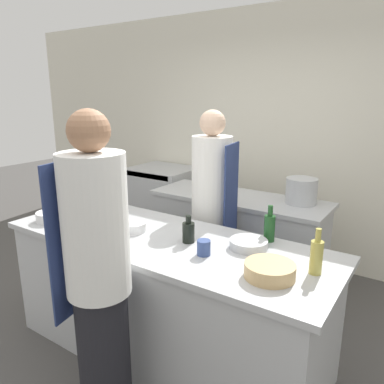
{
  "coord_description": "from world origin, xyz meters",
  "views": [
    {
      "loc": [
        1.51,
        -1.9,
        1.89
      ],
      "look_at": [
        0.0,
        0.35,
        1.17
      ],
      "focal_mm": 35.0,
      "sensor_mm": 36.0,
      "label": 1
    }
  ],
  "objects_px": {
    "bottle_cooking_oil": "(188,232)",
    "cup": "(204,248)",
    "chef_at_stove": "(212,214)",
    "bowl_ceramic_blue": "(133,227)",
    "bowl_wooden_salad": "(249,244)",
    "bowl_prep_small": "(51,216)",
    "bottle_olive_oil": "(120,211)",
    "bowl_mixing_large": "(270,270)",
    "stockpot": "(301,191)",
    "bottle_wine": "(316,256)",
    "chef_at_prep_near": "(98,278)",
    "oven_range": "(164,205)",
    "bottle_vinegar": "(270,227)"
  },
  "relations": [
    {
      "from": "bowl_mixing_large",
      "to": "chef_at_stove",
      "type": "bearing_deg",
      "value": 136.36
    },
    {
      "from": "chef_at_stove",
      "to": "bowl_wooden_salad",
      "type": "relative_size",
      "value": 7.15
    },
    {
      "from": "oven_range",
      "to": "bottle_olive_oil",
      "type": "height_order",
      "value": "bottle_olive_oil"
    },
    {
      "from": "stockpot",
      "to": "chef_at_stove",
      "type": "bearing_deg",
      "value": -129.34
    },
    {
      "from": "bowl_prep_small",
      "to": "bowl_ceramic_blue",
      "type": "bearing_deg",
      "value": 15.77
    },
    {
      "from": "bowl_prep_small",
      "to": "chef_at_prep_near",
      "type": "bearing_deg",
      "value": -23.39
    },
    {
      "from": "stockpot",
      "to": "bowl_prep_small",
      "type": "bearing_deg",
      "value": -132.97
    },
    {
      "from": "bowl_mixing_large",
      "to": "bowl_prep_small",
      "type": "distance_m",
      "value": 1.78
    },
    {
      "from": "chef_at_stove",
      "to": "bowl_mixing_large",
      "type": "distance_m",
      "value": 1.19
    },
    {
      "from": "chef_at_prep_near",
      "to": "stockpot",
      "type": "height_order",
      "value": "chef_at_prep_near"
    },
    {
      "from": "bowl_prep_small",
      "to": "cup",
      "type": "bearing_deg",
      "value": 5.72
    },
    {
      "from": "bowl_wooden_salad",
      "to": "stockpot",
      "type": "bearing_deg",
      "value": 92.43
    },
    {
      "from": "bottle_cooking_oil",
      "to": "bowl_wooden_salad",
      "type": "xyz_separation_m",
      "value": [
        0.38,
        0.13,
        -0.05
      ]
    },
    {
      "from": "chef_at_prep_near",
      "to": "bottle_wine",
      "type": "relative_size",
      "value": 6.87
    },
    {
      "from": "bottle_olive_oil",
      "to": "cup",
      "type": "bearing_deg",
      "value": -10.7
    },
    {
      "from": "bottle_cooking_oil",
      "to": "cup",
      "type": "height_order",
      "value": "bottle_cooking_oil"
    },
    {
      "from": "bowl_wooden_salad",
      "to": "bottle_wine",
      "type": "bearing_deg",
      "value": -13.72
    },
    {
      "from": "bottle_olive_oil",
      "to": "bowl_wooden_salad",
      "type": "distance_m",
      "value": 1.06
    },
    {
      "from": "bowl_prep_small",
      "to": "bowl_ceramic_blue",
      "type": "relative_size",
      "value": 1.18
    },
    {
      "from": "bottle_wine",
      "to": "cup",
      "type": "distance_m",
      "value": 0.66
    },
    {
      "from": "bottle_wine",
      "to": "cup",
      "type": "xyz_separation_m",
      "value": [
        -0.64,
        -0.14,
        -0.06
      ]
    },
    {
      "from": "chef_at_prep_near",
      "to": "bowl_prep_small",
      "type": "relative_size",
      "value": 8.28
    },
    {
      "from": "bowl_mixing_large",
      "to": "bowl_prep_small",
      "type": "relative_size",
      "value": 1.27
    },
    {
      "from": "bowl_mixing_large",
      "to": "bottle_olive_oil",
      "type": "bearing_deg",
      "value": 171.0
    },
    {
      "from": "bowl_ceramic_blue",
      "to": "bowl_wooden_salad",
      "type": "relative_size",
      "value": 0.75
    },
    {
      "from": "bottle_cooking_oil",
      "to": "bowl_mixing_large",
      "type": "relative_size",
      "value": 0.67
    },
    {
      "from": "bottle_cooking_oil",
      "to": "cup",
      "type": "distance_m",
      "value": 0.23
    },
    {
      "from": "chef_at_stove",
      "to": "bowl_ceramic_blue",
      "type": "bearing_deg",
      "value": -26.94
    },
    {
      "from": "chef_at_stove",
      "to": "bowl_ceramic_blue",
      "type": "height_order",
      "value": "chef_at_stove"
    },
    {
      "from": "bottle_olive_oil",
      "to": "bottle_cooking_oil",
      "type": "bearing_deg",
      "value": -4.01
    },
    {
      "from": "chef_at_stove",
      "to": "bowl_mixing_large",
      "type": "xyz_separation_m",
      "value": [
        0.86,
        -0.82,
        0.07
      ]
    },
    {
      "from": "bottle_wine",
      "to": "bowl_ceramic_blue",
      "type": "distance_m",
      "value": 1.29
    },
    {
      "from": "chef_at_stove",
      "to": "bowl_ceramic_blue",
      "type": "distance_m",
      "value": 0.75
    },
    {
      "from": "bowl_wooden_salad",
      "to": "cup",
      "type": "relative_size",
      "value": 2.56
    },
    {
      "from": "chef_at_stove",
      "to": "bowl_ceramic_blue",
      "type": "relative_size",
      "value": 9.5
    },
    {
      "from": "bowl_mixing_large",
      "to": "stockpot",
      "type": "relative_size",
      "value": 1.0
    },
    {
      "from": "bottle_wine",
      "to": "stockpot",
      "type": "relative_size",
      "value": 0.95
    },
    {
      "from": "bowl_wooden_salad",
      "to": "cup",
      "type": "distance_m",
      "value": 0.31
    },
    {
      "from": "cup",
      "to": "stockpot",
      "type": "relative_size",
      "value": 0.35
    },
    {
      "from": "bowl_ceramic_blue",
      "to": "bowl_wooden_salad",
      "type": "distance_m",
      "value": 0.85
    },
    {
      "from": "oven_range",
      "to": "bowl_ceramic_blue",
      "type": "xyz_separation_m",
      "value": [
        1.12,
        -1.76,
        0.47
      ]
    },
    {
      "from": "chef_at_prep_near",
      "to": "bottle_cooking_oil",
      "type": "height_order",
      "value": "chef_at_prep_near"
    },
    {
      "from": "bottle_wine",
      "to": "oven_range",
      "type": "bearing_deg",
      "value": 144.93
    },
    {
      "from": "chef_at_stove",
      "to": "bottle_cooking_oil",
      "type": "distance_m",
      "value": 0.7
    },
    {
      "from": "bottle_cooking_oil",
      "to": "stockpot",
      "type": "bearing_deg",
      "value": 76.05
    },
    {
      "from": "bowl_ceramic_blue",
      "to": "bowl_prep_small",
      "type": "bearing_deg",
      "value": -164.23
    },
    {
      "from": "cup",
      "to": "oven_range",
      "type": "bearing_deg",
      "value": 133.94
    },
    {
      "from": "bottle_wine",
      "to": "bottle_olive_oil",
      "type": "bearing_deg",
      "value": 179.05
    },
    {
      "from": "chef_at_prep_near",
      "to": "bottle_cooking_oil",
      "type": "bearing_deg",
      "value": -20.42
    },
    {
      "from": "bottle_olive_oil",
      "to": "bottle_vinegar",
      "type": "xyz_separation_m",
      "value": [
        1.11,
        0.27,
        0.01
      ]
    }
  ]
}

